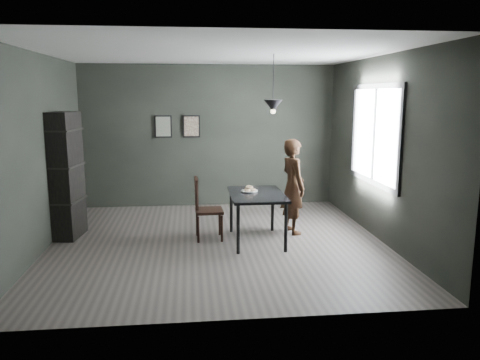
{
  "coord_description": "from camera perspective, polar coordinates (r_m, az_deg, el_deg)",
  "views": [
    {
      "loc": [
        -0.4,
        -6.82,
        2.21
      ],
      "look_at": [
        0.35,
        0.05,
        0.95
      ],
      "focal_mm": 35.0,
      "sensor_mm": 36.0,
      "label": 1
    }
  ],
  "objects": [
    {
      "name": "framed_print_left",
      "position": [
        9.32,
        -9.35,
        6.45
      ],
      "size": [
        0.34,
        0.04,
        0.44
      ],
      "color": "black",
      "rests_on": "ground"
    },
    {
      "name": "framed_print_right",
      "position": [
        9.31,
        -5.94,
        6.53
      ],
      "size": [
        0.34,
        0.04,
        0.44
      ],
      "color": "black",
      "rests_on": "ground"
    },
    {
      "name": "ceiling",
      "position": [
        6.86,
        -2.97,
        15.26
      ],
      "size": [
        5.0,
        5.0,
        0.02
      ],
      "color": "silver",
      "rests_on": "ground"
    },
    {
      "name": "window_assembly",
      "position": [
        7.61,
        16.05,
        5.34
      ],
      "size": [
        0.04,
        1.96,
        1.56
      ],
      "color": "white",
      "rests_on": "ground"
    },
    {
      "name": "back_wall",
      "position": [
        9.36,
        -3.77,
        5.36
      ],
      "size": [
        5.0,
        0.1,
        2.8
      ],
      "primitive_type": "cube",
      "color": "black",
      "rests_on": "ground"
    },
    {
      "name": "white_plate",
      "position": [
        7.15,
        1.14,
        -1.39
      ],
      "size": [
        0.23,
        0.23,
        0.01
      ],
      "primitive_type": "cylinder",
      "color": "white",
      "rests_on": "cafe_table"
    },
    {
      "name": "cafe_table",
      "position": [
        7.06,
        2.06,
        -2.26
      ],
      "size": [
        0.8,
        1.2,
        0.75
      ],
      "color": "black",
      "rests_on": "ground"
    },
    {
      "name": "wood_chair",
      "position": [
        7.22,
        -4.49,
        -3.0
      ],
      "size": [
        0.43,
        0.43,
        0.96
      ],
      "rotation": [
        0.0,
        0.0,
        0.03
      ],
      "color": "black",
      "rests_on": "ground"
    },
    {
      "name": "donut_pile",
      "position": [
        7.15,
        1.14,
        -1.11
      ],
      "size": [
        0.19,
        0.19,
        0.09
      ],
      "rotation": [
        0.0,
        0.0,
        -0.33
      ],
      "color": "beige",
      "rests_on": "white_plate"
    },
    {
      "name": "woman",
      "position": [
        7.55,
        6.47,
        -0.77
      ],
      "size": [
        0.5,
        0.63,
        1.53
      ],
      "primitive_type": "imported",
      "rotation": [
        0.0,
        0.0,
        1.83
      ],
      "color": "black",
      "rests_on": "ground"
    },
    {
      "name": "shelf_unit",
      "position": [
        7.73,
        -20.52,
        0.52
      ],
      "size": [
        0.45,
        0.7,
        1.96
      ],
      "primitive_type": "cube",
      "rotation": [
        0.0,
        0.0,
        -0.13
      ],
      "color": "black",
      "rests_on": "ground"
    },
    {
      "name": "pendant_lamp",
      "position": [
        7.03,
        4.06,
        9.01
      ],
      "size": [
        0.28,
        0.28,
        0.86
      ],
      "color": "black",
      "rests_on": "ground"
    },
    {
      "name": "ground",
      "position": [
        7.18,
        -2.76,
        -7.61
      ],
      "size": [
        5.0,
        5.0,
        0.0
      ],
      "primitive_type": "plane",
      "color": "#3A3532",
      "rests_on": "ground"
    }
  ]
}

